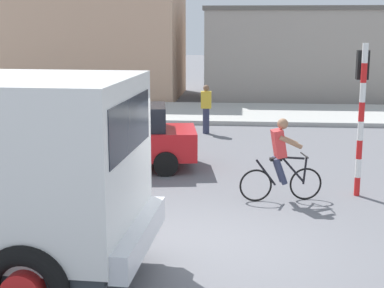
{
  "coord_description": "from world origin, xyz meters",
  "views": [
    {
      "loc": [
        0.41,
        -8.8,
        3.57
      ],
      "look_at": [
        -0.6,
        2.5,
        1.2
      ],
      "focal_mm": 53.72,
      "sensor_mm": 36.0,
      "label": 1
    }
  ],
  "objects_px": {
    "pedestrian_near_kerb": "(206,108)",
    "cyclist": "(281,160)",
    "car_white_mid": "(117,136)",
    "traffic_light_pole": "(362,98)"
  },
  "relations": [
    {
      "from": "car_white_mid",
      "to": "cyclist",
      "type": "bearing_deg",
      "value": -31.55
    },
    {
      "from": "car_white_mid",
      "to": "traffic_light_pole",
      "type": "bearing_deg",
      "value": -17.97
    },
    {
      "from": "cyclist",
      "to": "car_white_mid",
      "type": "xyz_separation_m",
      "value": [
        -3.91,
        2.4,
        -0.05
      ]
    },
    {
      "from": "cyclist",
      "to": "car_white_mid",
      "type": "bearing_deg",
      "value": 148.45
    },
    {
      "from": "pedestrian_near_kerb",
      "to": "cyclist",
      "type": "bearing_deg",
      "value": -74.69
    },
    {
      "from": "traffic_light_pole",
      "to": "cyclist",
      "type": "bearing_deg",
      "value": -160.17
    },
    {
      "from": "cyclist",
      "to": "pedestrian_near_kerb",
      "type": "relative_size",
      "value": 1.06
    },
    {
      "from": "traffic_light_pole",
      "to": "pedestrian_near_kerb",
      "type": "distance_m",
      "value": 7.75
    },
    {
      "from": "cyclist",
      "to": "pedestrian_near_kerb",
      "type": "distance_m",
      "value": 7.59
    },
    {
      "from": "cyclist",
      "to": "traffic_light_pole",
      "type": "relative_size",
      "value": 0.54
    }
  ]
}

